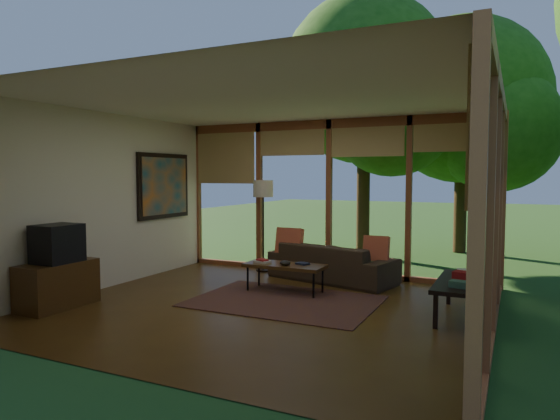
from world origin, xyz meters
The scene contains 25 objects.
floor centered at (0.00, 0.00, 0.00)m, with size 5.50×5.50×0.00m, color #573917.
ceiling centered at (0.00, 0.00, 2.70)m, with size 5.50×5.50×0.00m, color silver.
wall_left centered at (-2.75, 0.00, 1.35)m, with size 0.04×5.00×2.70m, color silver.
wall_front centered at (0.00, -2.50, 1.35)m, with size 5.50×0.04×2.70m, color silver.
window_wall_back centered at (0.00, 2.50, 1.35)m, with size 5.50×0.12×2.70m, color #97512E.
window_wall_right centered at (2.75, 0.00, 1.35)m, with size 0.12×5.00×2.70m, color #97512E.
tree_nw centered at (-0.03, 4.79, 3.77)m, with size 3.59×3.59×5.57m.
tree_ne centered at (1.82, 6.25, 3.40)m, with size 3.69×3.69×5.26m.
rug centered at (0.11, 0.42, 0.01)m, with size 2.49×1.76×0.01m, color brown.
sofa centered at (0.24, 2.00, 0.31)m, with size 2.11×0.82×0.62m, color #35271A.
pillow_left centered at (-0.51, 1.95, 0.61)m, with size 0.45×0.15×0.45m, color #9B230E.
pillow_right centered at (0.99, 1.95, 0.58)m, with size 0.40×0.13×0.40m, color #9B230E.
ct_book_lower centered at (-0.47, 0.87, 0.44)m, with size 0.22×0.17×0.03m, color beige.
ct_book_upper centered at (-0.47, 0.87, 0.47)m, with size 0.16×0.12×0.03m, color maroon.
ct_book_side centered at (0.13, 1.00, 0.44)m, with size 0.18×0.14×0.03m, color black.
ct_bowl centered at (-0.07, 0.82, 0.46)m, with size 0.16×0.16×0.07m, color black.
media_cabinet centered at (-2.47, -1.13, 0.30)m, with size 0.50×1.00×0.60m, color #4B3014.
television centered at (-2.45, -1.13, 0.85)m, with size 0.45×0.55×0.50m, color black.
console_book_a centered at (2.40, 0.26, 0.49)m, with size 0.21×0.15×0.08m, color #315643.
console_book_b centered at (2.40, 0.71, 0.51)m, with size 0.23×0.17×0.10m, color maroon.
console_book_c centered at (2.40, 1.11, 0.49)m, with size 0.23×0.16×0.06m, color beige.
floor_lamp centered at (-1.16, 2.25, 1.41)m, with size 0.36×0.36×1.65m.
coffee_table centered at (-0.12, 0.92, 0.39)m, with size 1.20×0.50×0.43m.
side_console centered at (2.40, 0.66, 0.41)m, with size 0.60×1.40×0.46m.
wall_painting centered at (-2.71, 1.40, 1.55)m, with size 0.06×1.35×1.15m.
Camera 1 is at (2.96, -5.72, 1.74)m, focal length 32.00 mm.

